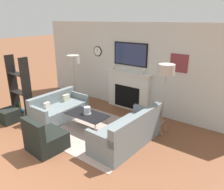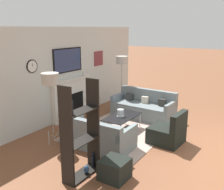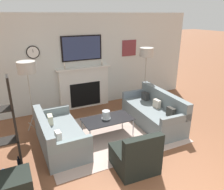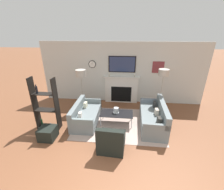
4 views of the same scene
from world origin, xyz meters
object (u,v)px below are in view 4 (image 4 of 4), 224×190
object	(u,v)px
floor_lamp_left	(81,74)
couch_left	(86,115)
couch_right	(154,118)
armchair	(111,141)
floor_lamp_right	(164,73)
shelf_unit	(46,106)
ottoman	(48,133)
hurricane_candle	(116,110)
coffee_table	(117,114)

from	to	relation	value
floor_lamp_left	couch_left	bearing A→B (deg)	-69.41
couch_right	armchair	bearing A→B (deg)	-135.80
armchair	couch_right	bearing A→B (deg)	44.20
couch_left	floor_lamp_right	world-z (taller)	floor_lamp_right
floor_lamp_left	shelf_unit	bearing A→B (deg)	-117.31
couch_right	ottoman	bearing A→B (deg)	-162.40
couch_right	shelf_unit	bearing A→B (deg)	-172.22
armchair	hurricane_candle	distance (m)	1.36
couch_left	coffee_table	distance (m)	1.13
couch_right	hurricane_candle	distance (m)	1.33
couch_left	coffee_table	world-z (taller)	couch_left
floor_lamp_left	floor_lamp_right	bearing A→B (deg)	0.00
armchair	coffee_table	distance (m)	1.31
hurricane_candle	ottoman	distance (m)	2.31
ottoman	floor_lamp_right	bearing A→B (deg)	29.14
couch_right	ottoman	xyz separation A→B (m)	(-3.32, -1.05, -0.11)
ottoman	couch_left	bearing A→B (deg)	49.48
couch_left	armchair	world-z (taller)	armchair
floor_lamp_right	ottoman	world-z (taller)	floor_lamp_right
armchair	hurricane_candle	xyz separation A→B (m)	(0.03, 1.34, 0.24)
armchair	floor_lamp_left	distance (m)	3.01
coffee_table	floor_lamp_right	world-z (taller)	floor_lamp_right
hurricane_candle	floor_lamp_right	xyz separation A→B (m)	(1.69, 0.97, 1.13)
shelf_unit	armchair	bearing A→B (deg)	-20.07
couch_left	hurricane_candle	size ratio (longest dim) A/B	8.07
armchair	couch_left	bearing A→B (deg)	129.66
armchair	shelf_unit	bearing A→B (deg)	159.93
floor_lamp_right	shelf_unit	bearing A→B (deg)	-159.24
ottoman	coffee_table	bearing A→B (deg)	27.36
armchair	floor_lamp_right	bearing A→B (deg)	53.44
couch_left	coffee_table	size ratio (longest dim) A/B	1.45
hurricane_candle	couch_left	bearing A→B (deg)	-178.30
hurricane_candle	couch_right	bearing A→B (deg)	-1.51
hurricane_candle	floor_lamp_left	bearing A→B (deg)	146.78
couch_right	floor_lamp_left	distance (m)	3.22
floor_lamp_right	armchair	bearing A→B (deg)	-126.56
couch_right	armchair	size ratio (longest dim) A/B	2.39
couch_right	floor_lamp_right	bearing A→B (deg)	69.69
couch_left	couch_right	distance (m)	2.42
couch_left	floor_lamp_right	size ratio (longest dim) A/B	0.92
couch_left	couch_right	bearing A→B (deg)	-0.04
floor_lamp_left	ottoman	bearing A→B (deg)	-104.30
hurricane_candle	ottoman	size ratio (longest dim) A/B	0.43
couch_left	floor_lamp_left	distance (m)	1.66
couch_right	ottoman	distance (m)	3.49
shelf_unit	coffee_table	bearing A→B (deg)	11.99
coffee_table	hurricane_candle	bearing A→B (deg)	116.91
couch_left	shelf_unit	xyz separation A→B (m)	(-1.15, -0.49, 0.55)
couch_right	coffee_table	xyz separation A→B (m)	(-1.29, -0.00, 0.09)
floor_lamp_left	shelf_unit	size ratio (longest dim) A/B	0.95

